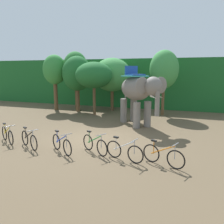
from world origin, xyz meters
The scene contains 15 objects.
ground_plane centered at (0.00, 0.00, 0.00)m, with size 80.00×80.00×0.00m, color brown.
foliage_hedge centered at (0.00, 13.25, 2.28)m, with size 36.00×6.00×4.55m, color #1E6028.
tree_far_right centered at (-6.84, 7.06, 3.50)m, with size 2.02×2.02×4.84m.
tree_center_right centered at (-5.10, 7.64, 3.63)m, with size 2.18×2.18×5.11m.
tree_left centered at (-4.61, 7.01, 3.21)m, with size 2.50×2.50×4.68m.
tree_center centered at (-2.67, 6.08, 3.12)m, with size 2.88×2.88×4.15m.
tree_far_left centered at (-2.01, 8.48, 3.11)m, with size 3.29×3.29×4.55m.
tree_right centered at (2.47, 7.71, 3.54)m, with size 2.21×2.21×5.03m.
elephant centered at (1.37, 3.76, 2.20)m, with size 3.60×3.75×3.78m.
bike_yellow centered at (-3.84, -1.82, 0.39)m, with size 1.50×0.91×0.92m.
bike_black centered at (-2.31, -2.12, 0.39)m, with size 1.53×0.88×0.92m.
bike_blue centered at (-0.58, -2.16, 0.39)m, with size 1.49×0.93×0.92m.
bike_green centered at (0.78, -1.74, 0.39)m, with size 1.51×0.91×0.92m.
bike_white centered at (2.19, -2.10, 0.39)m, with size 1.65×0.66×0.92m.
bike_orange centered at (3.68, -2.09, 0.39)m, with size 1.62×0.74×0.92m.
Camera 1 is at (4.53, -10.19, 3.48)m, focal length 36.28 mm.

